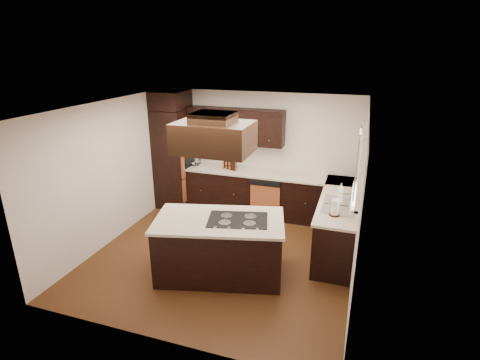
# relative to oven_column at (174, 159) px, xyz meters

# --- Properties ---
(floor) EXTENTS (4.20, 4.20, 0.02)m
(floor) POSITION_rel_oven_column_xyz_m (1.78, -1.71, -1.07)
(floor) COLOR brown
(floor) RESTS_ON ground
(ceiling) EXTENTS (4.20, 4.20, 0.02)m
(ceiling) POSITION_rel_oven_column_xyz_m (1.78, -1.71, 1.45)
(ceiling) COLOR white
(ceiling) RESTS_ON ground
(wall_back) EXTENTS (4.20, 0.02, 2.50)m
(wall_back) POSITION_rel_oven_column_xyz_m (1.78, 0.40, 0.19)
(wall_back) COLOR silver
(wall_back) RESTS_ON ground
(wall_front) EXTENTS (4.20, 0.02, 2.50)m
(wall_front) POSITION_rel_oven_column_xyz_m (1.78, -3.81, 0.19)
(wall_front) COLOR silver
(wall_front) RESTS_ON ground
(wall_left) EXTENTS (0.02, 4.20, 2.50)m
(wall_left) POSITION_rel_oven_column_xyz_m (-0.33, -1.71, 0.19)
(wall_left) COLOR silver
(wall_left) RESTS_ON ground
(wall_right) EXTENTS (0.02, 4.20, 2.50)m
(wall_right) POSITION_rel_oven_column_xyz_m (3.88, -1.71, 0.19)
(wall_right) COLOR silver
(wall_right) RESTS_ON ground
(oven_column) EXTENTS (0.65, 0.75, 2.12)m
(oven_column) POSITION_rel_oven_column_xyz_m (0.00, 0.00, 0.00)
(oven_column) COLOR black
(oven_column) RESTS_ON floor
(wall_oven_face) EXTENTS (0.05, 0.62, 0.78)m
(wall_oven_face) POSITION_rel_oven_column_xyz_m (0.35, 0.00, 0.06)
(wall_oven_face) COLOR #BB6035
(wall_oven_face) RESTS_ON oven_column
(base_cabinets_back) EXTENTS (2.93, 0.60, 0.88)m
(base_cabinets_back) POSITION_rel_oven_column_xyz_m (1.81, 0.09, -0.62)
(base_cabinets_back) COLOR black
(base_cabinets_back) RESTS_ON floor
(base_cabinets_right) EXTENTS (0.60, 2.40, 0.88)m
(base_cabinets_right) POSITION_rel_oven_column_xyz_m (3.58, -0.80, -0.62)
(base_cabinets_right) COLOR black
(base_cabinets_right) RESTS_ON floor
(countertop_back) EXTENTS (2.93, 0.63, 0.04)m
(countertop_back) POSITION_rel_oven_column_xyz_m (1.81, 0.08, -0.16)
(countertop_back) COLOR beige
(countertop_back) RESTS_ON base_cabinets_back
(countertop_right) EXTENTS (0.63, 2.40, 0.04)m
(countertop_right) POSITION_rel_oven_column_xyz_m (3.56, -0.80, -0.16)
(countertop_right) COLOR beige
(countertop_right) RESTS_ON base_cabinets_right
(upper_cabinets) EXTENTS (2.00, 0.34, 0.72)m
(upper_cabinets) POSITION_rel_oven_column_xyz_m (1.34, 0.23, 0.75)
(upper_cabinets) COLOR black
(upper_cabinets) RESTS_ON wall_back
(dishwasher_front) EXTENTS (0.60, 0.05, 0.72)m
(dishwasher_front) POSITION_rel_oven_column_xyz_m (2.10, -0.20, -0.66)
(dishwasher_front) COLOR #BB6035
(dishwasher_front) RESTS_ON floor
(window_frame) EXTENTS (0.06, 1.32, 1.12)m
(window_frame) POSITION_rel_oven_column_xyz_m (3.85, -1.16, 0.59)
(window_frame) COLOR white
(window_frame) RESTS_ON wall_right
(window_pane) EXTENTS (0.00, 1.20, 1.00)m
(window_pane) POSITION_rel_oven_column_xyz_m (3.87, -1.16, 0.59)
(window_pane) COLOR white
(window_pane) RESTS_ON wall_right
(curtain_left) EXTENTS (0.02, 0.34, 0.90)m
(curtain_left) POSITION_rel_oven_column_xyz_m (3.79, -1.57, 0.64)
(curtain_left) COLOR beige
(curtain_left) RESTS_ON wall_right
(curtain_right) EXTENTS (0.02, 0.34, 0.90)m
(curtain_right) POSITION_rel_oven_column_xyz_m (3.79, -0.74, 0.64)
(curtain_right) COLOR beige
(curtain_right) RESTS_ON wall_right
(sink_rim) EXTENTS (0.52, 0.84, 0.01)m
(sink_rim) POSITION_rel_oven_column_xyz_m (3.58, -1.16, -0.14)
(sink_rim) COLOR silver
(sink_rim) RESTS_ON countertop_right
(island) EXTENTS (2.04, 1.42, 0.88)m
(island) POSITION_rel_oven_column_xyz_m (1.92, -2.24, -0.62)
(island) COLOR black
(island) RESTS_ON floor
(island_top) EXTENTS (2.12, 1.50, 0.04)m
(island_top) POSITION_rel_oven_column_xyz_m (1.92, -2.24, -0.16)
(island_top) COLOR beige
(island_top) RESTS_ON island
(cooktop) EXTENTS (0.99, 0.78, 0.01)m
(cooktop) POSITION_rel_oven_column_xyz_m (2.20, -2.18, -0.13)
(cooktop) COLOR black
(cooktop) RESTS_ON island_top
(range_hood) EXTENTS (1.05, 0.72, 0.42)m
(range_hood) POSITION_rel_oven_column_xyz_m (1.88, -2.25, 1.10)
(range_hood) COLOR black
(range_hood) RESTS_ON ceiling
(hood_duct) EXTENTS (0.55, 0.50, 0.13)m
(hood_duct) POSITION_rel_oven_column_xyz_m (1.88, -2.25, 1.38)
(hood_duct) COLOR black
(hood_duct) RESTS_ON ceiling
(blender_base) EXTENTS (0.15, 0.15, 0.10)m
(blender_base) POSITION_rel_oven_column_xyz_m (0.58, -0.01, -0.09)
(blender_base) COLOR silver
(blender_base) RESTS_ON countertop_back
(blender_pitcher) EXTENTS (0.13, 0.13, 0.26)m
(blender_pitcher) POSITION_rel_oven_column_xyz_m (0.58, -0.01, 0.09)
(blender_pitcher) COLOR silver
(blender_pitcher) RESTS_ON blender_base
(spice_rack) EXTENTS (0.32, 0.20, 0.26)m
(spice_rack) POSITION_rel_oven_column_xyz_m (1.27, 0.09, -0.01)
(spice_rack) COLOR black
(spice_rack) RESTS_ON countertop_back
(mixing_bowl) EXTENTS (0.36, 0.36, 0.07)m
(mixing_bowl) POSITION_rel_oven_column_xyz_m (0.55, 0.09, -0.11)
(mixing_bowl) COLOR white
(mixing_bowl) RESTS_ON countertop_back
(soap_bottle) EXTENTS (0.09, 0.10, 0.20)m
(soap_bottle) POSITION_rel_oven_column_xyz_m (3.56, -0.66, -0.04)
(soap_bottle) COLOR white
(soap_bottle) RESTS_ON countertop_right
(paper_towel) EXTENTS (0.14, 0.14, 0.26)m
(paper_towel) POSITION_rel_oven_column_xyz_m (3.54, -1.57, -0.01)
(paper_towel) COLOR white
(paper_towel) RESTS_ON countertop_right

